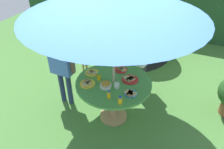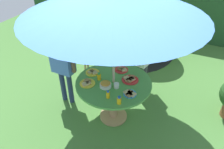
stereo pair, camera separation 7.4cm
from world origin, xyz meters
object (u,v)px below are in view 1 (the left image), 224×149
(plate_center_front, at_px, (130,93))
(cup_near, at_px, (117,85))
(patio_umbrella, at_px, (114,2))
(juice_bottle_mid_left, at_px, (120,100))
(plate_mid_right, at_px, (121,69))
(dome_tent, at_px, (128,21))
(juice_bottle_near_left, at_px, (112,62))
(garden_table, at_px, (114,90))
(plate_far_right, at_px, (130,79))
(plate_back_edge, at_px, (92,73))
(child_in_white_shirt, at_px, (144,50))
(snack_bowl, at_px, (106,85))
(plate_far_left, at_px, (87,83))
(child_in_blue_shirt, at_px, (61,58))
(juice_bottle_near_right, at_px, (99,77))
(juice_bottle_center_back, at_px, (109,95))
(wooden_chair, at_px, (93,50))

(plate_center_front, xyz_separation_m, cup_near, (-0.22, 0.06, 0.02))
(patio_umbrella, distance_m, juice_bottle_mid_left, 1.19)
(plate_mid_right, relative_size, juice_bottle_mid_left, 1.88)
(patio_umbrella, height_order, dome_tent, patio_umbrella)
(plate_center_front, bearing_deg, juice_bottle_mid_left, -106.11)
(juice_bottle_near_left, distance_m, cup_near, 0.62)
(garden_table, height_order, cup_near, cup_near)
(plate_far_right, distance_m, plate_back_edge, 0.59)
(child_in_white_shirt, distance_m, juice_bottle_mid_left, 1.27)
(snack_bowl, relative_size, cup_near, 2.27)
(snack_bowl, relative_size, juice_bottle_mid_left, 1.47)
(plate_mid_right, height_order, plate_far_left, same)
(child_in_blue_shirt, relative_size, juice_bottle_near_right, 12.40)
(plate_far_right, xyz_separation_m, juice_bottle_center_back, (-0.13, -0.48, 0.04))
(child_in_white_shirt, height_order, snack_bowl, child_in_white_shirt)
(plate_far_left, xyz_separation_m, juice_bottle_center_back, (0.40, -0.15, 0.04))
(plate_far_right, xyz_separation_m, plate_center_front, (0.11, -0.30, 0.00))
(garden_table, height_order, patio_umbrella, patio_umbrella)
(garden_table, relative_size, patio_umbrella, 0.50)
(plate_mid_right, relative_size, juice_bottle_center_back, 1.86)
(wooden_chair, distance_m, juice_bottle_mid_left, 1.77)
(wooden_chair, distance_m, juice_bottle_center_back, 1.63)
(plate_far_right, relative_size, juice_bottle_near_left, 2.40)
(plate_mid_right, xyz_separation_m, juice_bottle_near_left, (-0.20, 0.11, 0.04))
(plate_center_front, distance_m, juice_bottle_center_back, 0.30)
(plate_mid_right, bearing_deg, cup_near, -77.33)
(garden_table, xyz_separation_m, wooden_chair, (-0.84, 0.99, 0.00))
(plate_mid_right, bearing_deg, child_in_blue_shirt, -161.67)
(wooden_chair, distance_m, plate_far_left, 1.30)
(garden_table, relative_size, snack_bowl, 6.70)
(patio_umbrella, bearing_deg, child_in_blue_shirt, 178.04)
(plate_back_edge, xyz_separation_m, juice_bottle_near_left, (0.18, 0.36, 0.04))
(dome_tent, height_order, child_in_white_shirt, dome_tent)
(child_in_white_shirt, height_order, plate_far_right, child_in_white_shirt)
(dome_tent, height_order, snack_bowl, dome_tent)
(garden_table, xyz_separation_m, plate_center_front, (0.31, -0.17, 0.17))
(plate_far_left, relative_size, juice_bottle_center_back, 1.97)
(dome_tent, bearing_deg, plate_mid_right, -59.84)
(patio_umbrella, bearing_deg, plate_mid_right, 91.40)
(child_in_blue_shirt, bearing_deg, cup_near, -5.88)
(patio_umbrella, bearing_deg, juice_bottle_near_left, 115.38)
(plate_mid_right, distance_m, juice_bottle_mid_left, 0.76)
(plate_back_edge, bearing_deg, juice_bottle_center_back, -42.33)
(plate_far_right, bearing_deg, cup_near, -115.08)
(child_in_blue_shirt, xyz_separation_m, plate_back_edge, (0.51, 0.04, -0.16))
(garden_table, relative_size, cup_near, 15.19)
(patio_umbrella, distance_m, child_in_blue_shirt, 1.33)
(plate_back_edge, xyz_separation_m, juice_bottle_center_back, (0.46, -0.42, 0.04))
(patio_umbrella, relative_size, plate_far_left, 9.92)
(patio_umbrella, relative_size, dome_tent, 0.83)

